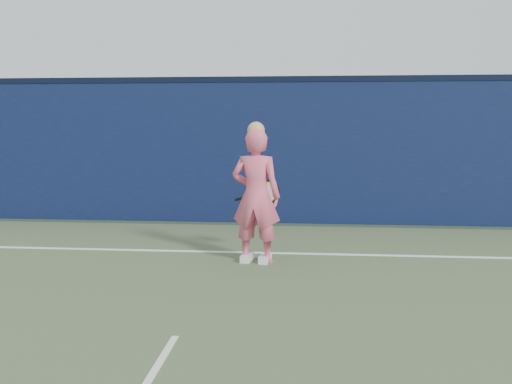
# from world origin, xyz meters

# --- Properties ---
(backstop_wall) EXTENTS (24.00, 0.40, 2.50)m
(backstop_wall) POSITION_xyz_m (0.00, 6.50, 1.25)
(backstop_wall) COLOR #0C1238
(backstop_wall) RESTS_ON ground
(wall_cap) EXTENTS (24.00, 0.42, 0.10)m
(wall_cap) POSITION_xyz_m (0.00, 6.50, 2.55)
(wall_cap) COLOR black
(wall_cap) RESTS_ON backstop_wall
(player) EXTENTS (0.69, 0.51, 1.81)m
(player) POSITION_xyz_m (0.45, 3.53, 0.87)
(player) COLOR #EA5B7A
(player) RESTS_ON ground
(racket) EXTENTS (0.63, 0.17, 0.34)m
(racket) POSITION_xyz_m (0.54, 3.96, 0.86)
(racket) COLOR black
(racket) RESTS_ON ground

